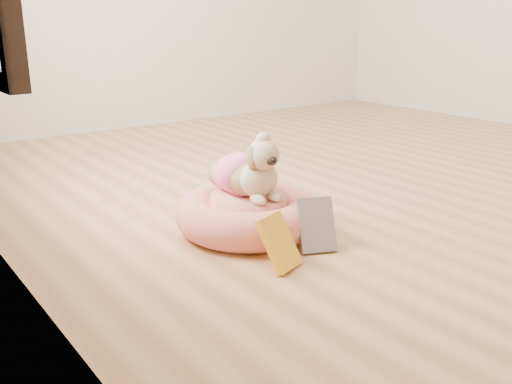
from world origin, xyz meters
TOP-DOWN VIEW (x-y plane):
  - floor at (0.00, 0.00)m, footprint 4.50×4.50m
  - pet_bed at (-1.12, -0.14)m, footprint 0.60×0.60m
  - dog at (-1.11, -0.14)m, footprint 0.28×0.39m
  - book_yellow at (-1.24, -0.49)m, footprint 0.16×0.16m
  - book_white at (-1.03, -0.45)m, footprint 0.17×0.16m

SIDE VIEW (x-z plane):
  - floor at x=0.00m, z-range 0.00..0.00m
  - pet_bed at x=-1.12m, z-range 0.00..0.15m
  - book_yellow at x=-1.24m, z-range 0.00..0.19m
  - book_white at x=-1.03m, z-range 0.00..0.20m
  - dog at x=-1.11m, z-range 0.15..0.43m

